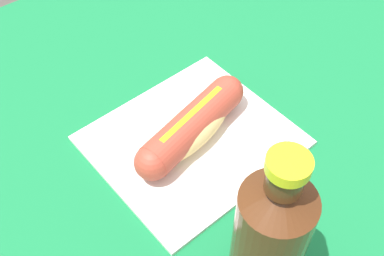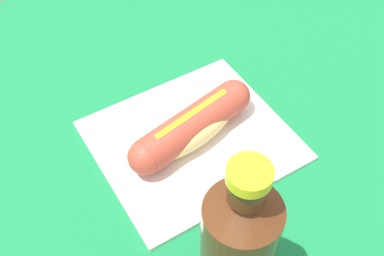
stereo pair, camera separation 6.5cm
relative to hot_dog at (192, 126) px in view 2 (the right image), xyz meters
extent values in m
cylinder|color=brown|center=(0.42, 0.36, -0.42)|extent=(0.07, 0.07, 0.71)
cube|color=brown|center=(-0.05, -0.04, -0.05)|extent=(1.11, 0.96, 0.03)
cube|color=#146B38|center=(-0.05, -0.04, -0.04)|extent=(1.17, 1.02, 0.00)
cube|color=silver|center=(0.00, 0.00, -0.03)|extent=(0.27, 0.24, 0.01)
ellipsoid|color=#E5BC75|center=(0.00, 0.00, 0.00)|extent=(0.16, 0.09, 0.05)
cylinder|color=#A83D2D|center=(0.00, 0.00, 0.00)|extent=(0.17, 0.08, 0.05)
sphere|color=#A83D2D|center=(0.08, 0.02, 0.00)|extent=(0.05, 0.05, 0.05)
sphere|color=#A83D2D|center=(-0.08, -0.02, 0.00)|extent=(0.05, 0.05, 0.05)
cube|color=yellow|center=(0.00, 0.00, 0.02)|extent=(0.12, 0.03, 0.00)
cylinder|color=#4C2814|center=(-0.07, -0.20, 0.05)|extent=(0.07, 0.07, 0.17)
cone|color=#4C2814|center=(-0.07, -0.20, 0.14)|extent=(0.07, 0.07, 0.02)
cylinder|color=#4C2814|center=(-0.07, -0.20, 0.17)|extent=(0.03, 0.03, 0.03)
cylinder|color=yellow|center=(-0.07, -0.20, 0.19)|extent=(0.04, 0.04, 0.01)
camera|label=1|loc=(-0.27, -0.33, 0.50)|focal=44.96mm
camera|label=2|loc=(-0.21, -0.37, 0.50)|focal=44.96mm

